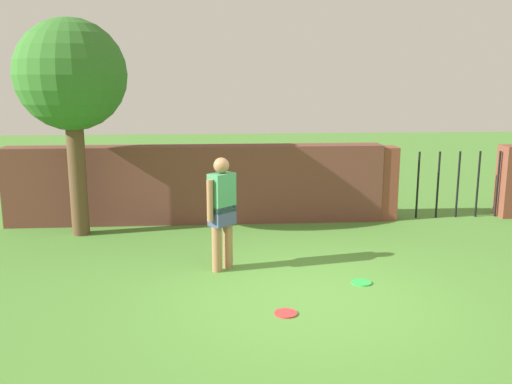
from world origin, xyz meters
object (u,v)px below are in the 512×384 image
at_px(frisbee_red, 286,313).
at_px(tree, 71,78).
at_px(frisbee_green, 361,282).
at_px(person, 222,209).

bearing_deg(frisbee_red, tree, 131.33).
bearing_deg(frisbee_red, frisbee_green, 38.87).
distance_m(person, frisbee_red, 1.96).
bearing_deg(tree, frisbee_red, -48.67).
height_order(tree, frisbee_red, tree).
height_order(person, frisbee_green, person).
xyz_separation_m(tree, person, (2.45, -2.00, -1.79)).
relative_size(tree, person, 2.26).
height_order(frisbee_green, frisbee_red, same).
distance_m(tree, person, 3.63).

